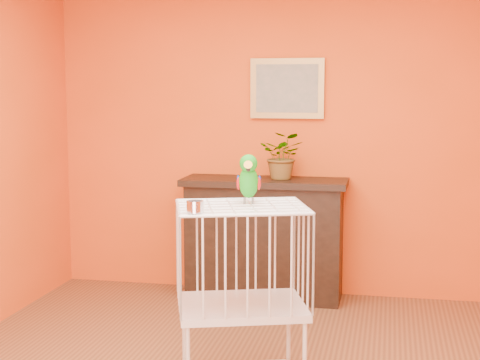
# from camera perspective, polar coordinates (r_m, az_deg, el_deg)

# --- Properties ---
(room_shell) EXTENTS (4.50, 4.50, 4.50)m
(room_shell) POSITION_cam_1_polar(r_m,az_deg,el_deg) (4.01, -0.77, 4.59)
(room_shell) COLOR #EA5116
(room_shell) RESTS_ON ground
(console_cabinet) EXTENTS (1.36, 0.49, 1.01)m
(console_cabinet) POSITION_cam_1_polar(r_m,az_deg,el_deg) (6.15, 1.89, -4.57)
(console_cabinet) COLOR black
(console_cabinet) RESTS_ON ground
(potted_plant) EXTENTS (0.39, 0.42, 0.31)m
(potted_plant) POSITION_cam_1_polar(r_m,az_deg,el_deg) (6.00, 3.32, 1.47)
(potted_plant) COLOR #26722D
(potted_plant) RESTS_ON console_cabinet
(framed_picture) EXTENTS (0.62, 0.04, 0.50)m
(framed_picture) POSITION_cam_1_polar(r_m,az_deg,el_deg) (6.19, 3.67, 7.10)
(framed_picture) COLOR #A27A3A
(framed_picture) RESTS_ON room_shell
(birdcage) EXTENTS (0.85, 0.74, 1.10)m
(birdcage) POSITION_cam_1_polar(r_m,az_deg,el_deg) (4.26, 0.12, -9.07)
(birdcage) COLOR beige
(birdcage) RESTS_ON ground
(feed_cup) EXTENTS (0.09, 0.09, 0.06)m
(feed_cup) POSITION_cam_1_polar(r_m,az_deg,el_deg) (3.90, -3.51, -2.08)
(feed_cup) COLOR silver
(feed_cup) RESTS_ON birdcage
(parrot) EXTENTS (0.15, 0.26, 0.29)m
(parrot) POSITION_cam_1_polar(r_m,az_deg,el_deg) (4.18, 0.68, 0.11)
(parrot) COLOR #59544C
(parrot) RESTS_ON birdcage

